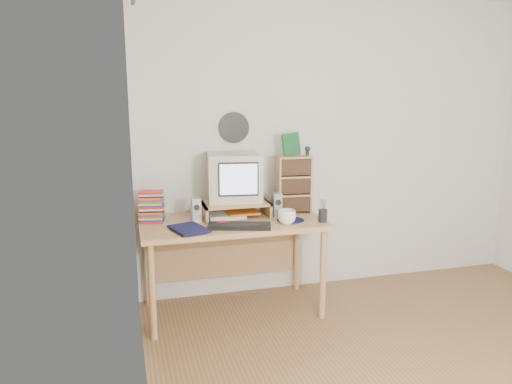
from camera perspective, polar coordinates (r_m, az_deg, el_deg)
back_wall at (r=4.41m, az=9.34°, el=5.22°), size 3.50×0.00×3.50m
left_wall at (r=2.29m, az=-12.98°, el=-1.16°), size 0.00×3.50×3.50m
curtain at (r=2.79m, az=-12.50°, el=-0.93°), size 0.00×2.20×2.20m
wall_disc at (r=4.08m, az=-2.54°, el=7.37°), size 0.25×0.02×0.25m
desk at (r=3.93m, az=-2.93°, el=-4.91°), size 1.40×0.70×0.75m
monitor_riser at (r=3.92m, az=-2.36°, el=-1.51°), size 0.52×0.30×0.12m
crt_monitor at (r=3.92m, az=-2.52°, el=1.69°), size 0.44×0.44×0.37m
speaker_left at (r=3.82m, az=-6.86°, el=-2.03°), size 0.07×0.07×0.18m
speaker_right at (r=3.94m, az=2.40°, el=-1.46°), size 0.07×0.07×0.18m
keyboard at (r=3.63m, az=-1.91°, el=-3.90°), size 0.48×0.27×0.03m
dvd_stack at (r=3.85m, az=-11.85°, el=-1.52°), size 0.19×0.15×0.25m
cd_rack at (r=4.04m, az=4.35°, el=0.87°), size 0.29×0.17×0.46m
mug at (r=3.73m, az=3.54°, el=-2.86°), size 0.17×0.17×0.11m
diary at (r=3.55m, az=-9.25°, el=-4.26°), size 0.31×0.27×0.05m
mousepad at (r=3.84m, az=3.96°, el=-3.22°), size 0.26×0.26×0.00m
pen_cup at (r=3.81m, az=7.64°, el=-2.41°), size 0.08×0.08×0.14m
papers at (r=3.94m, az=-2.77°, el=-2.56°), size 0.29×0.22×0.04m
red_box at (r=3.68m, az=-3.80°, el=-3.64°), size 0.07×0.05×0.04m
game_box at (r=4.00m, az=4.03°, el=5.42°), size 0.14×0.04×0.18m
webcam at (r=4.03m, az=5.89°, el=4.71°), size 0.05×0.05×0.08m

